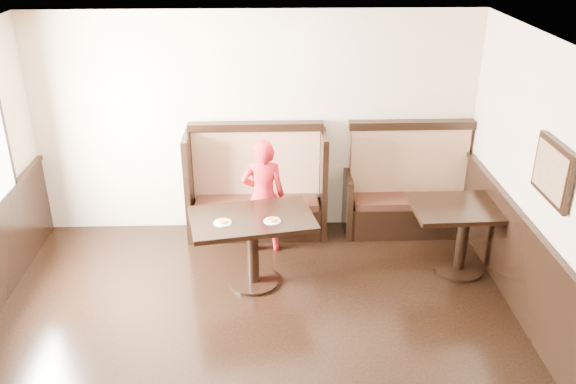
{
  "coord_description": "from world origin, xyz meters",
  "views": [
    {
      "loc": [
        0.15,
        -3.75,
        3.84
      ],
      "look_at": [
        0.37,
        2.35,
        1.0
      ],
      "focal_mm": 38.0,
      "sensor_mm": 36.0,
      "label": 1
    }
  ],
  "objects_px": {
    "table_neighbor": "(464,222)",
    "child": "(263,197)",
    "booth_main": "(257,195)",
    "booth_neighbor": "(408,196)",
    "table_main": "(252,233)"
  },
  "relations": [
    {
      "from": "table_neighbor",
      "to": "child",
      "type": "xyz_separation_m",
      "value": [
        -2.27,
        0.57,
        0.09
      ]
    },
    {
      "from": "table_neighbor",
      "to": "booth_main",
      "type": "bearing_deg",
      "value": 154.5
    },
    {
      "from": "booth_neighbor",
      "to": "child",
      "type": "bearing_deg",
      "value": -166.02
    },
    {
      "from": "booth_main",
      "to": "table_main",
      "type": "distance_m",
      "value": 1.22
    },
    {
      "from": "child",
      "to": "table_neighbor",
      "type": "bearing_deg",
      "value": 163.3
    },
    {
      "from": "booth_neighbor",
      "to": "table_main",
      "type": "bearing_deg",
      "value": -148.58
    },
    {
      "from": "booth_main",
      "to": "child",
      "type": "distance_m",
      "value": 0.51
    },
    {
      "from": "child",
      "to": "table_main",
      "type": "bearing_deg",
      "value": 78.2
    },
    {
      "from": "booth_neighbor",
      "to": "table_neighbor",
      "type": "bearing_deg",
      "value": -68.42
    },
    {
      "from": "booth_main",
      "to": "table_neighbor",
      "type": "relative_size",
      "value": 1.42
    },
    {
      "from": "table_main",
      "to": "booth_neighbor",
      "type": "bearing_deg",
      "value": 20.85
    },
    {
      "from": "booth_neighbor",
      "to": "table_main",
      "type": "distance_m",
      "value": 2.33
    },
    {
      "from": "booth_neighbor",
      "to": "table_neighbor",
      "type": "xyz_separation_m",
      "value": [
        0.41,
        -1.03,
        0.15
      ]
    },
    {
      "from": "booth_neighbor",
      "to": "table_main",
      "type": "relative_size",
      "value": 1.15
    },
    {
      "from": "child",
      "to": "booth_main",
      "type": "bearing_deg",
      "value": -82.05
    }
  ]
}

